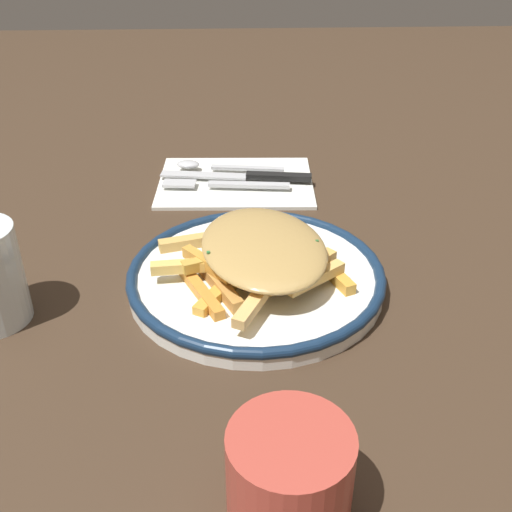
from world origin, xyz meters
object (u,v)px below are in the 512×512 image
object	(u,v)px
knife	(249,176)
fries_heap	(259,251)
coffee_mug	(289,474)
plate	(256,276)
spoon	(211,166)
napkin	(236,181)
fork	(227,184)

from	to	relation	value
knife	fries_heap	bearing A→B (deg)	-179.69
knife	coffee_mug	xyz separation A→B (m)	(-0.52, -0.01, 0.02)
plate	coffee_mug	xyz separation A→B (m)	(-0.27, -0.01, 0.02)
knife	spoon	size ratio (longest dim) A/B	1.38
napkin	spoon	bearing A→B (deg)	46.68
fries_heap	coffee_mug	bearing A→B (deg)	-178.43
napkin	coffee_mug	distance (m)	0.52
plate	spoon	size ratio (longest dim) A/B	1.74
plate	coffee_mug	world-z (taller)	coffee_mug
fries_heap	fork	distance (m)	0.23
fork	plate	bearing A→B (deg)	-172.57
fries_heap	plate	bearing A→B (deg)	117.86
fries_heap	fork	size ratio (longest dim) A/B	1.26
knife	plate	bearing A→B (deg)	179.69
plate	napkin	size ratio (longest dim) A/B	1.25
napkin	plate	bearing A→B (deg)	-176.07
knife	spoon	bearing A→B (deg)	56.58
spoon	napkin	bearing A→B (deg)	-133.32
fork	coffee_mug	world-z (taller)	coffee_mug
plate	napkin	world-z (taller)	plate
fries_heap	coffee_mug	world-z (taller)	coffee_mug
fries_heap	coffee_mug	xyz separation A→B (m)	(-0.27, -0.01, -0.01)
fries_heap	spoon	distance (m)	0.29
plate	napkin	xyz separation A→B (m)	(0.25, 0.02, -0.01)
napkin	knife	world-z (taller)	knife
plate	spoon	bearing A→B (deg)	10.31
fork	knife	world-z (taller)	knife
coffee_mug	fork	bearing A→B (deg)	4.58
plate	knife	world-z (taller)	plate
fork	coffee_mug	bearing A→B (deg)	-175.42
fork	spoon	bearing A→B (deg)	20.72
fork	spoon	world-z (taller)	spoon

